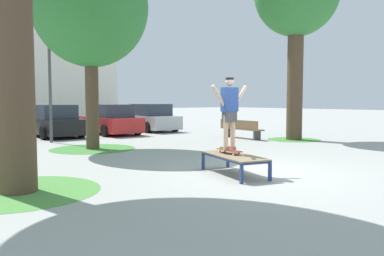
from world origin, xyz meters
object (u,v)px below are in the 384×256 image
car_red (110,120)px  car_black (53,122)px  skate_box (234,157)px  tree_mid_back (90,7)px  skateboard (229,150)px  car_silver (150,118)px  light_post (49,47)px  park_bench (241,129)px  skater (229,108)px

car_red → car_black: bearing=168.8°
car_black → car_red: 2.77m
skate_box → tree_mid_back: size_ratio=0.29×
skateboard → car_silver: size_ratio=0.19×
car_silver → light_post: bearing=-159.3°
skateboard → car_black: (0.26, 11.80, 0.15)m
skateboard → park_bench: bearing=40.8°
skate_box → tree_mid_back: 7.93m
skate_box → car_red: bearing=75.2°
skateboard → tree_mid_back: (-0.40, 6.30, 4.38)m
skate_box → car_silver: car_silver is taller
tree_mid_back → car_black: 6.97m
skate_box → skateboard: size_ratio=2.48×
car_silver → light_post: 7.57m
skater → car_red: 11.68m
skater → car_silver: skater is taller
skate_box → skateboard: (0.07, 0.22, 0.12)m
skater → park_bench: skater is taller
skateboard → car_red: size_ratio=0.19×
skater → park_bench: bearing=40.8°
car_black → light_post: light_post is taller
skate_box → light_post: size_ratio=0.35×
skateboard → light_post: 9.91m
tree_mid_back → light_post: tree_mid_back is taller
skate_box → light_post: bearing=94.1°
skate_box → tree_mid_back: tree_mid_back is taller
skateboard → skater: skater is taller
car_silver → skate_box: bearing=-115.7°
skater → tree_mid_back: size_ratio=0.24×
tree_mid_back → car_red: 7.35m
skate_box → tree_mid_back: bearing=93.0°
skate_box → car_black: size_ratio=0.48×
skater → car_black: 11.83m
car_black → park_bench: 8.77m
car_black → car_red: bearing=-11.2°
car_silver → light_post: (-6.44, -2.43, 3.13)m
car_black → light_post: size_ratio=0.73×
skater → light_post: (-0.75, 9.32, 2.29)m
skate_box → light_post: (-0.68, 9.54, 3.41)m
tree_mid_back → park_bench: tree_mid_back is taller
skate_box → car_silver: size_ratio=0.47×
car_silver → car_red: bearing=-169.9°
car_black → park_bench: size_ratio=1.74×
car_black → park_bench: bearing=-46.2°
skateboard → car_silver: car_silver is taller
skateboard → tree_mid_back: tree_mid_back is taller
car_red → skater: bearing=-104.8°
park_bench → light_post: 8.74m
car_red → light_post: size_ratio=0.74×
skater → light_post: size_ratio=0.29×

